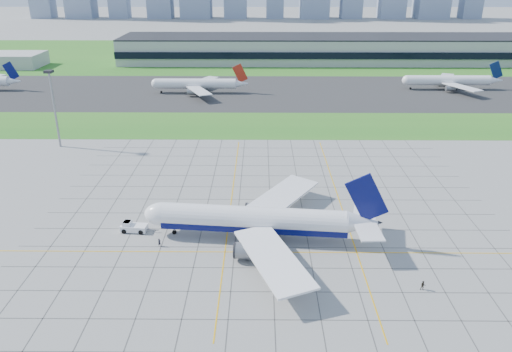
% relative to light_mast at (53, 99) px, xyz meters
% --- Properties ---
extents(ground, '(1400.00, 1400.00, 0.00)m').
position_rel_light_mast_xyz_m(ground, '(70.00, -65.00, -16.18)').
color(ground, '#9A9A95').
rests_on(ground, ground).
extents(grass_median, '(700.00, 35.00, 0.04)m').
position_rel_light_mast_xyz_m(grass_median, '(70.00, 25.00, -16.16)').
color(grass_median, '#236B1E').
rests_on(grass_median, ground).
extents(asphalt_taxiway, '(700.00, 75.00, 0.04)m').
position_rel_light_mast_xyz_m(asphalt_taxiway, '(70.00, 80.00, -16.15)').
color(asphalt_taxiway, '#383838').
rests_on(asphalt_taxiway, ground).
extents(grass_far, '(700.00, 145.00, 0.04)m').
position_rel_light_mast_xyz_m(grass_far, '(70.00, 190.00, -16.16)').
color(grass_far, '#236B1E').
rests_on(grass_far, ground).
extents(apron_markings, '(120.00, 130.00, 0.03)m').
position_rel_light_mast_xyz_m(apron_markings, '(70.43, -53.91, -16.17)').
color(apron_markings, '#474744').
rests_on(apron_markings, ground).
extents(terminal, '(260.00, 43.00, 15.80)m').
position_rel_light_mast_xyz_m(terminal, '(110.00, 164.87, -8.29)').
color(terminal, '#B7B7B2').
rests_on(terminal, ground).
extents(service_block, '(50.00, 25.00, 8.00)m').
position_rel_light_mast_xyz_m(service_block, '(-90.00, 145.00, -12.18)').
color(service_block, '#B7B7B2').
rests_on(service_block, ground).
extents(light_mast, '(2.50, 2.50, 25.60)m').
position_rel_light_mast_xyz_m(light_mast, '(0.00, 0.00, 0.00)').
color(light_mast, gray).
rests_on(light_mast, ground).
extents(airliner, '(53.38, 53.86, 16.81)m').
position_rel_light_mast_xyz_m(airliner, '(66.44, -61.13, -11.58)').
color(airliner, white).
rests_on(airliner, ground).
extents(pushback_tug, '(8.73, 3.52, 2.40)m').
position_rel_light_mast_xyz_m(pushback_tug, '(38.34, -58.08, -15.11)').
color(pushback_tug, white).
rests_on(pushback_tug, ground).
extents(crew_near, '(0.78, 0.80, 1.85)m').
position_rel_light_mast_xyz_m(crew_near, '(45.67, -64.72, -15.26)').
color(crew_near, black).
rests_on(crew_near, ground).
extents(crew_far, '(1.02, 0.84, 1.92)m').
position_rel_light_mast_xyz_m(crew_far, '(97.99, -80.14, -15.22)').
color(crew_far, black).
rests_on(crew_far, ground).
extents(distant_jet_1, '(43.80, 42.66, 14.08)m').
position_rel_light_mast_xyz_m(distant_jet_1, '(37.22, 77.71, -11.69)').
color(distant_jet_1, white).
rests_on(distant_jet_1, ground).
extents(distant_jet_2, '(46.55, 42.66, 14.08)m').
position_rel_light_mast_xyz_m(distant_jet_2, '(160.34, 86.42, -11.69)').
color(distant_jet_2, white).
rests_on(distant_jet_2, ground).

